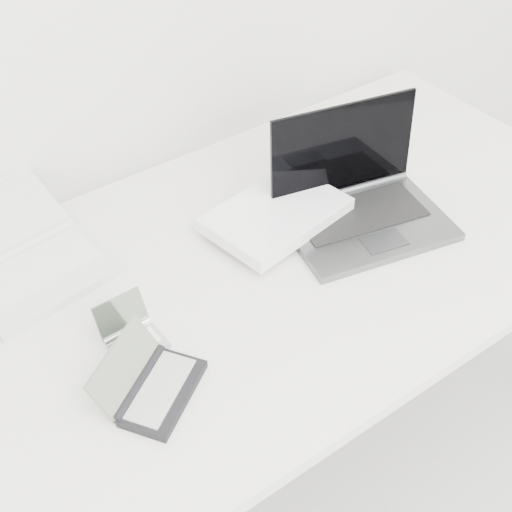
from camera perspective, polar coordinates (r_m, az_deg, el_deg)
desk at (r=1.42m, az=0.03°, el=-1.85°), size 1.60×0.80×0.73m
laptop_large at (r=1.47m, az=5.36°, el=3.85°), size 0.49×0.37×0.22m
netbook_open_white at (r=1.43m, az=-17.90°, el=-0.36°), size 0.31×0.37×0.08m
pda_silver at (r=1.25m, az=-9.87°, el=-6.35°), size 0.09×0.10×0.07m
palmtop_charcoal at (r=1.18m, az=-8.28°, el=-10.25°), size 0.21×0.20×0.08m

